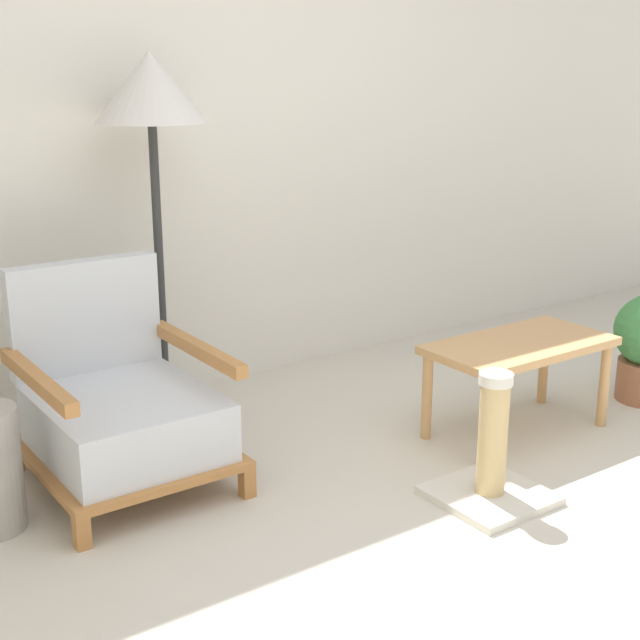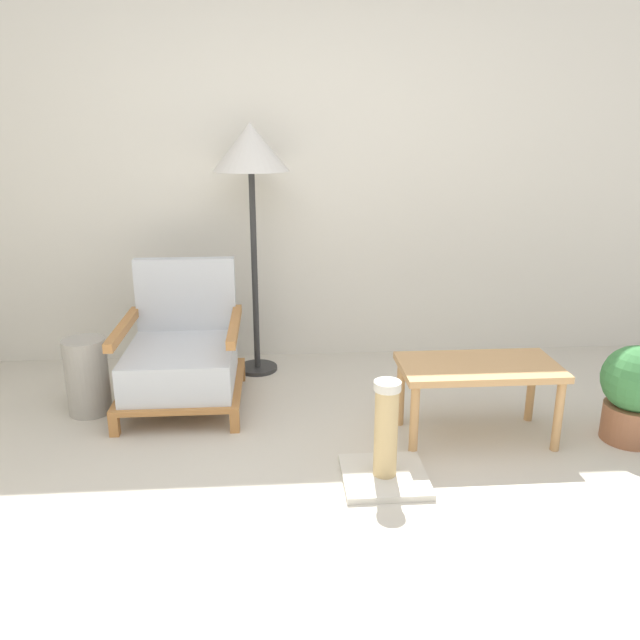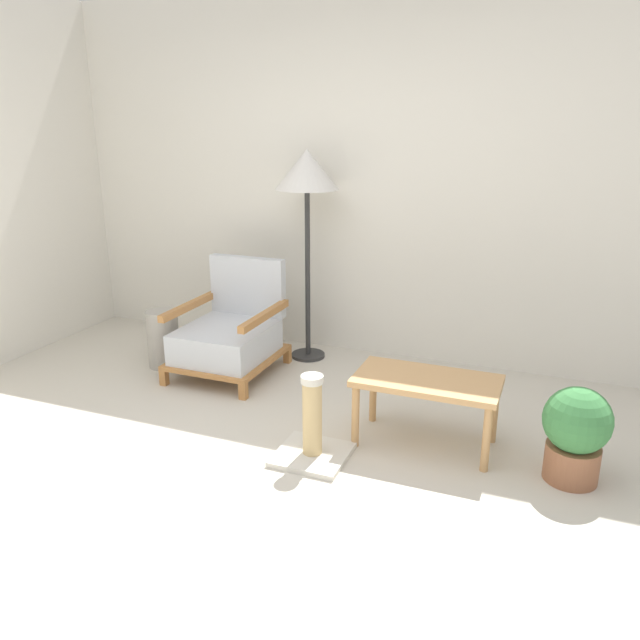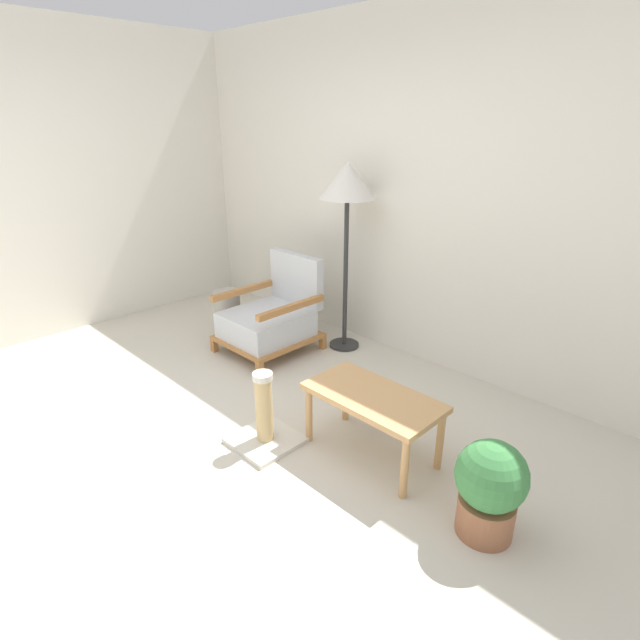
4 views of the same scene
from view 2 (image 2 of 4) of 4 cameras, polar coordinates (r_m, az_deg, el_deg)
name	(u,v)px [view 2 (image 2 of 4)]	position (r m, az deg, el deg)	size (l,w,h in m)	color
ground_plane	(345,567)	(2.48, 2.32, -21.64)	(14.00, 14.00, 0.00)	beige
wall_back	(309,159)	(4.23, -1.04, 14.46)	(8.00, 0.06, 2.70)	silver
armchair	(182,355)	(3.69, -12.48, -3.14)	(0.68, 0.76, 0.80)	#B2753D
floor_lamp	(251,157)	(3.91, -6.34, 14.59)	(0.47, 0.47, 1.58)	#2D2D2D
coffee_table	(478,374)	(3.28, 14.28, -4.83)	(0.80, 0.42, 0.41)	tan
vase	(87,376)	(3.75, -20.52, -4.83)	(0.24, 0.24, 0.44)	#9E998E
potted_plant	(635,391)	(3.56, 26.82, -5.79)	(0.34, 0.34, 0.51)	#935B3D
scratching_post	(385,450)	(2.91, 5.99, -11.76)	(0.39, 0.39, 0.49)	beige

